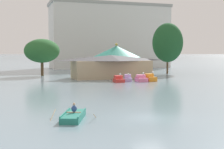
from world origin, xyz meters
TOP-DOWN VIEW (x-y plane):
  - ground_plane at (0.00, 0.00)m, footprint 2000.00×2000.00m
  - rowboat_with_rower at (-5.86, 1.32)m, footprint 3.85×4.32m
  - pedal_boat_red at (7.89, 30.16)m, footprint 1.81×2.76m
  - pedal_boat_lavender at (10.03, 31.23)m, footprint 2.09×2.94m
  - pedal_boat_pink at (12.17, 30.04)m, footprint 2.05×3.11m
  - pedal_boat_orange at (14.01, 30.37)m, footprint 1.73×2.75m
  - boathouse at (9.37, 39.02)m, footprint 16.66×7.90m
  - green_roof_pavilion at (15.57, 53.96)m, footprint 12.27×12.27m
  - shoreline_tree_mid at (-3.36, 49.91)m, footprint 7.85×7.85m
  - shoreline_tree_right at (26.37, 47.07)m, footprint 7.41×7.41m
  - background_building_block at (22.70, 81.98)m, footprint 40.58×13.39m

SIDE VIEW (x-z plane):
  - ground_plane at x=0.00m, z-range 0.00..0.00m
  - rowboat_with_rower at x=-5.86m, z-range -0.42..0.94m
  - pedal_boat_red at x=7.89m, z-range -0.36..1.28m
  - pedal_boat_pink at x=12.17m, z-range -0.38..1.35m
  - pedal_boat_lavender at x=10.03m, z-range -0.28..1.26m
  - pedal_boat_orange at x=14.01m, z-range -0.39..1.47m
  - boathouse at x=9.37m, z-range 0.10..4.79m
  - green_roof_pavilion at x=15.57m, z-range 0.13..7.72m
  - shoreline_tree_mid at x=-3.36m, z-range 1.45..9.68m
  - shoreline_tree_right at x=26.37m, z-range 1.42..13.77m
  - background_building_block at x=22.70m, z-range 0.02..21.63m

